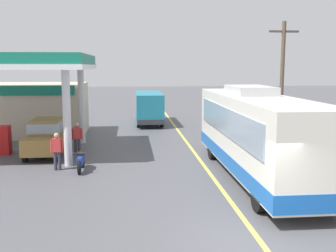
% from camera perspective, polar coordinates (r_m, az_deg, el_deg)
% --- Properties ---
extents(ground, '(120.00, 120.00, 0.00)m').
position_cam_1_polar(ground, '(29.73, 1.07, -0.14)').
color(ground, '#4C4C51').
extents(lane_divider_stripe, '(0.16, 50.00, 0.01)m').
position_cam_1_polar(lane_divider_stripe, '(24.84, 2.37, -1.87)').
color(lane_divider_stripe, '#D8CC4C').
rests_on(lane_divider_stripe, ground).
extents(coach_bus_main, '(2.60, 11.04, 3.69)m').
position_cam_1_polar(coach_bus_main, '(16.50, 12.57, -1.37)').
color(coach_bus_main, silver).
rests_on(coach_bus_main, ground).
extents(gas_station_roadside, '(9.10, 11.95, 5.10)m').
position_cam_1_polar(gas_station_roadside, '(25.86, -20.15, 3.88)').
color(gas_station_roadside, '#147259').
rests_on(gas_station_roadside, ground).
extents(car_at_pump, '(1.70, 4.20, 1.82)m').
position_cam_1_polar(car_at_pump, '(21.32, -16.96, -1.23)').
color(car_at_pump, olive).
rests_on(car_at_pump, ground).
extents(minibus_opposing_lane, '(2.04, 6.13, 2.44)m').
position_cam_1_polar(minibus_opposing_lane, '(31.33, -2.78, 3.01)').
color(minibus_opposing_lane, teal).
rests_on(minibus_opposing_lane, ground).
extents(motorcycle_parked_forecourt, '(0.55, 1.80, 0.92)m').
position_cam_1_polar(motorcycle_parked_forecourt, '(17.73, -12.41, -4.89)').
color(motorcycle_parked_forecourt, black).
rests_on(motorcycle_parked_forecourt, ground).
extents(pedestrian_near_pump, '(0.55, 0.22, 1.66)m').
position_cam_1_polar(pedestrian_near_pump, '(20.92, -12.94, -1.49)').
color(pedestrian_near_pump, '#33333F').
rests_on(pedestrian_near_pump, ground).
extents(pedestrian_by_shop, '(0.55, 0.22, 1.66)m').
position_cam_1_polar(pedestrian_by_shop, '(17.95, -15.68, -3.24)').
color(pedestrian_by_shop, '#33333F').
rests_on(pedestrian_by_shop, ground).
extents(utility_pole_roadside, '(1.80, 0.24, 7.15)m').
position_cam_1_polar(utility_pole_roadside, '(25.00, 16.07, 6.52)').
color(utility_pole_roadside, brown).
rests_on(utility_pole_roadside, ground).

